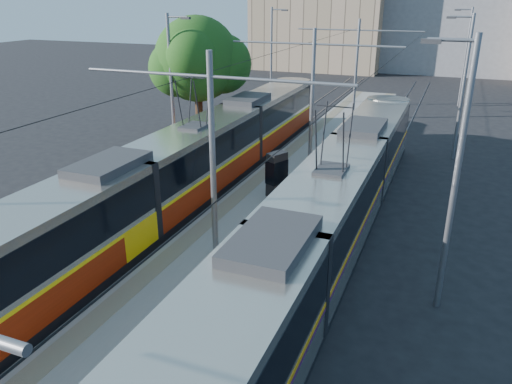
% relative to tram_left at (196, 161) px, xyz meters
% --- Properties ---
extents(platform, '(4.00, 50.00, 0.30)m').
position_rel_tram_left_xyz_m(platform, '(3.60, 3.61, -1.56)').
color(platform, gray).
rests_on(platform, ground).
extents(tactile_strip_left, '(0.70, 50.00, 0.01)m').
position_rel_tram_left_xyz_m(tactile_strip_left, '(2.15, 3.61, -1.40)').
color(tactile_strip_left, gray).
rests_on(tactile_strip_left, platform).
extents(tactile_strip_right, '(0.70, 50.00, 0.01)m').
position_rel_tram_left_xyz_m(tactile_strip_right, '(5.05, 3.61, -1.40)').
color(tactile_strip_right, gray).
rests_on(tactile_strip_right, platform).
extents(rails, '(8.71, 70.00, 0.03)m').
position_rel_tram_left_xyz_m(rails, '(3.60, 3.61, -1.69)').
color(rails, gray).
rests_on(rails, ground).
extents(tram_left, '(2.43, 31.14, 5.50)m').
position_rel_tram_left_xyz_m(tram_left, '(0.00, 0.00, 0.00)').
color(tram_left, black).
rests_on(tram_left, ground).
extents(tram_right, '(2.43, 29.34, 5.50)m').
position_rel_tram_left_xyz_m(tram_right, '(7.20, -3.63, 0.15)').
color(tram_right, black).
rests_on(tram_right, ground).
extents(catenary, '(9.20, 70.00, 7.00)m').
position_rel_tram_left_xyz_m(catenary, '(3.60, 0.77, 2.82)').
color(catenary, gray).
rests_on(catenary, platform).
extents(street_lamps, '(15.18, 38.22, 8.00)m').
position_rel_tram_left_xyz_m(street_lamps, '(3.60, 7.61, 2.48)').
color(street_lamps, gray).
rests_on(street_lamps, ground).
extents(shelter, '(0.90, 1.07, 2.03)m').
position_rel_tram_left_xyz_m(shelter, '(3.74, 0.64, -0.34)').
color(shelter, black).
rests_on(shelter, platform).
extents(tree, '(5.41, 5.00, 7.86)m').
position_rel_tram_left_xyz_m(tree, '(-3.15, 7.11, 3.61)').
color(tree, '#382314').
rests_on(tree, ground).
extents(building_left, '(16.32, 12.24, 14.37)m').
position_rel_tram_left_xyz_m(building_left, '(-6.40, 46.61, 5.49)').
color(building_left, tan).
rests_on(building_left, ground).
extents(building_centre, '(18.36, 14.28, 15.30)m').
position_rel_tram_left_xyz_m(building_centre, '(9.60, 50.61, 5.96)').
color(building_centre, gray).
rests_on(building_centre, ground).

